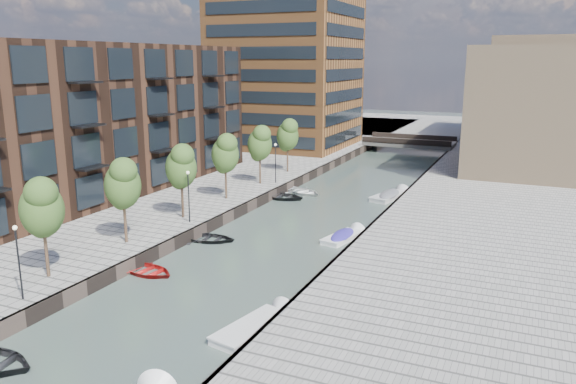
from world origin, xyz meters
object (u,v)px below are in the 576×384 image
Objects in this scene: bridge at (410,143)px; tree_6 at (288,134)px; sloop_3 at (303,194)px; motorboat_3 at (345,236)px; motorboat_4 at (392,196)px; sloop_1 at (209,241)px; tree_1 at (42,206)px; tree_2 at (122,182)px; car at (488,152)px; sloop_2 at (147,273)px; motorboat_2 at (260,325)px; tree_3 at (181,165)px; tree_4 at (225,152)px; tree_5 at (260,142)px; sloop_4 at (281,199)px.

tree_6 is (-8.50, -26.00, 3.92)m from bridge.
sloop_3 is 15.16m from motorboat_3.
sloop_3 is at bearing -166.90° from motorboat_4.
sloop_1 is 0.89× the size of motorboat_3.
sloop_3 is at bearing -97.60° from bridge.
tree_2 is at bearing 90.00° from tree_1.
sloop_3 is 29.80m from car.
tree_2 is 6.70m from sloop_2.
motorboat_4 is at bearing -81.25° from bridge.
sloop_3 is 0.93× the size of motorboat_3.
sloop_2 is 0.76× the size of motorboat_2.
tree_3 is 1.46× the size of sloop_2.
tree_4 and tree_5 have the same top height.
sloop_1 is (3.56, -15.85, -5.31)m from tree_5.
tree_5 reaches higher than motorboat_3.
tree_6 is 36.95m from motorboat_2.
tree_3 reaches higher than car.
tree_6 is (0.00, 21.00, 0.00)m from tree_3.
tree_3 is at bearing -126.80° from motorboat_4.
tree_6 reaches higher than sloop_2.
bridge is 2.18× the size of tree_1.
tree_3 reaches higher than sloop_4.
tree_3 is at bearing -171.89° from sloop_3.
tree_1 is at bearing -90.00° from tree_3.
tree_3 and tree_5 have the same top height.
tree_2 is at bearing -118.10° from motorboat_4.
tree_1 reaches higher than motorboat_2.
bridge is 60.20m from motorboat_2.
motorboat_2 is (10.14, -3.75, 0.10)m from sloop_2.
motorboat_4 is (4.55, -29.55, -1.17)m from bridge.
sloop_1 is (3.56, 12.15, -5.31)m from tree_1.
sloop_3 is at bearing -22.40° from sloop_4.
tree_6 reaches higher than motorboat_3.
tree_6 is at bearing 19.93° from sloop_4.
tree_3 and tree_6 have the same top height.
tree_3 is at bearing -124.30° from car.
tree_4 is 1.46× the size of sloop_2.
sloop_3 is 29.86m from motorboat_2.
sloop_3 is 1.04× the size of car.
tree_4 is 8.26m from sloop_4.
sloop_3 is at bearing 81.71° from tree_1.
sloop_1 is 14.37m from sloop_4.
sloop_4 is 1.00× the size of motorboat_3.
tree_6 reaches higher than sloop_1.
tree_4 is (0.00, 14.00, 0.00)m from tree_2.
tree_3 is 1.27× the size of sloop_4.
tree_5 is 6.32m from sloop_4.
tree_2 reaches higher than motorboat_4.
tree_5 is at bearing -104.44° from bridge.
car is at bearing -31.56° from sloop_4.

